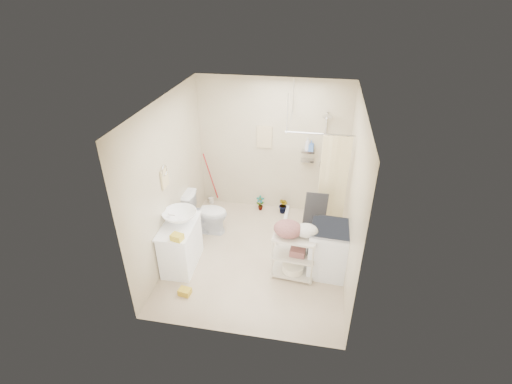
{
  "coord_description": "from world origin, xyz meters",
  "views": [
    {
      "loc": [
        0.84,
        -4.78,
        4.03
      ],
      "look_at": [
        -0.07,
        0.25,
        1.09
      ],
      "focal_mm": 26.0,
      "sensor_mm": 36.0,
      "label": 1
    }
  ],
  "objects_px": {
    "vanity": "(181,245)",
    "toilet": "(206,213)",
    "laundry_rack": "(294,252)",
    "washing_machine": "(329,249)"
  },
  "relations": [
    {
      "from": "vanity",
      "to": "washing_machine",
      "type": "xyz_separation_m",
      "value": [
        2.3,
        0.25,
        0.04
      ]
    },
    {
      "from": "vanity",
      "to": "toilet",
      "type": "distance_m",
      "value": 0.97
    },
    {
      "from": "vanity",
      "to": "laundry_rack",
      "type": "bearing_deg",
      "value": 0.42
    },
    {
      "from": "toilet",
      "to": "laundry_rack",
      "type": "xyz_separation_m",
      "value": [
        1.66,
        -0.89,
        0.05
      ]
    },
    {
      "from": "toilet",
      "to": "laundry_rack",
      "type": "bearing_deg",
      "value": -119.88
    },
    {
      "from": "washing_machine",
      "to": "vanity",
      "type": "bearing_deg",
      "value": -170.42
    },
    {
      "from": "vanity",
      "to": "laundry_rack",
      "type": "relative_size",
      "value": 0.98
    },
    {
      "from": "washing_machine",
      "to": "laundry_rack",
      "type": "bearing_deg",
      "value": -157.44
    },
    {
      "from": "toilet",
      "to": "laundry_rack",
      "type": "distance_m",
      "value": 1.89
    },
    {
      "from": "washing_machine",
      "to": "laundry_rack",
      "type": "height_order",
      "value": "laundry_rack"
    }
  ]
}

